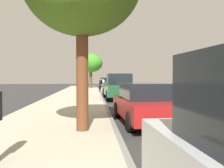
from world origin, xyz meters
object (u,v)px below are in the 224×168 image
(parked_sedan_black_nearest, at_px, (106,83))
(parked_sedan_red_mid, at_px, (144,103))
(bicycle_at_curb, at_px, (104,89))
(street_tree_near_cyclist, at_px, (91,63))
(cyclist_with_backpack, at_px, (102,83))
(parked_pickup_green_second, at_px, (118,87))

(parked_sedan_black_nearest, height_order, parked_sedan_red_mid, same)
(bicycle_at_curb, distance_m, street_tree_near_cyclist, 9.59)
(cyclist_with_backpack, relative_size, street_tree_near_cyclist, 0.35)
(parked_pickup_green_second, distance_m, cyclist_with_backpack, 7.18)
(bicycle_at_curb, bearing_deg, parked_sedan_red_mid, 92.66)
(parked_pickup_green_second, distance_m, parked_sedan_red_mid, 9.53)
(parked_sedan_black_nearest, xyz_separation_m, parked_pickup_green_second, (-0.05, 17.12, 0.15))
(parked_sedan_red_mid, relative_size, bicycle_at_curb, 3.34)
(parked_sedan_black_nearest, height_order, cyclist_with_backpack, cyclist_with_backpack)
(parked_sedan_red_mid, bearing_deg, parked_pickup_green_second, -89.75)
(parked_sedan_black_nearest, bearing_deg, street_tree_near_cyclist, 34.97)
(cyclist_with_backpack, height_order, street_tree_near_cyclist, street_tree_near_cyclist)
(parked_sedan_red_mid, distance_m, bicycle_at_curb, 16.23)
(parked_pickup_green_second, height_order, bicycle_at_curb, parked_pickup_green_second)
(parked_sedan_black_nearest, height_order, street_tree_near_cyclist, street_tree_near_cyclist)
(parked_pickup_green_second, distance_m, bicycle_at_curb, 6.74)
(parked_sedan_red_mid, xyz_separation_m, street_tree_near_cyclist, (2.24, -25.15, 2.79))
(parked_pickup_green_second, bearing_deg, street_tree_near_cyclist, -81.98)
(bicycle_at_curb, distance_m, cyclist_with_backpack, 0.79)
(parked_sedan_red_mid, bearing_deg, parked_sedan_black_nearest, -89.81)
(cyclist_with_backpack, xyz_separation_m, street_tree_near_cyclist, (1.27, -8.50, 2.54))
(parked_sedan_black_nearest, relative_size, parked_pickup_green_second, 0.83)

